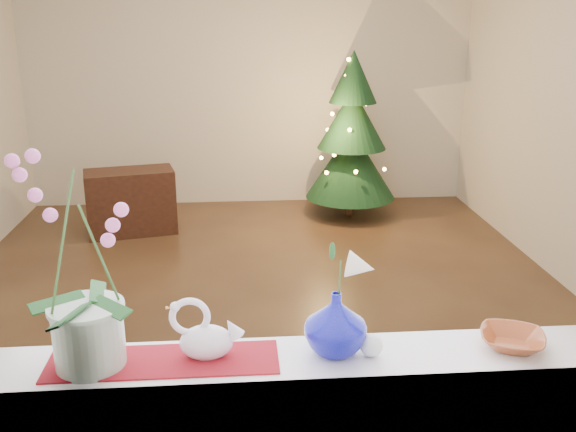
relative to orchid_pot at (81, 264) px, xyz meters
name	(u,v)px	position (x,y,z in m)	size (l,w,h in m)	color
ground	(261,300)	(0.59, 2.37, -1.25)	(5.00, 5.00, 0.00)	#332015
wall_back	(249,73)	(0.59, 4.87, 0.10)	(4.50, 0.10, 2.70)	beige
wall_front	(292,240)	(0.59, -0.13, 0.10)	(4.50, 0.10, 2.70)	beige
windowsill	(288,363)	(0.59, 0.00, -0.35)	(2.20, 0.26, 0.04)	white
window_frame	(291,108)	(0.59, -0.10, 0.45)	(2.22, 0.06, 1.60)	white
runner	(163,361)	(0.21, 0.00, -0.33)	(0.70, 0.20, 0.01)	maroon
orchid_pot	(81,264)	(0.00, 0.00, 0.00)	(0.23, 0.23, 0.66)	beige
swan	(206,330)	(0.34, 0.02, -0.24)	(0.22, 0.10, 0.19)	silver
blue_vase	(336,319)	(0.74, 0.02, -0.21)	(0.22, 0.22, 0.23)	#070977
lily	(337,257)	(0.74, 0.02, -0.01)	(0.13, 0.07, 0.17)	silver
paperweight	(371,345)	(0.85, -0.01, -0.29)	(0.07, 0.07, 0.07)	silver
amber_dish	(512,341)	(1.31, 0.01, -0.31)	(0.17, 0.17, 0.04)	brown
xmas_tree	(352,135)	(1.56, 4.32, -0.45)	(0.88, 0.88, 1.60)	black
side_table	(131,202)	(-0.52, 3.94, -0.96)	(0.78, 0.39, 0.58)	black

